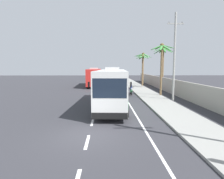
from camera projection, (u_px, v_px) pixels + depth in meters
name	position (u px, v px, depth m)	size (l,w,h in m)	color
ground_plane	(89.00, 136.00, 11.37)	(160.00, 160.00, 0.00)	#303035
sidewalk_kerb	(160.00, 103.00, 21.47)	(3.20, 90.00, 0.14)	gray
lane_markings	(115.00, 97.00, 26.05)	(3.59, 71.00, 0.01)	white
boundary_wall	(181.00, 89.00, 25.42)	(0.24, 60.00, 2.16)	#9E998E
coach_bus_foreground	(112.00, 86.00, 19.59)	(3.48, 12.64, 3.91)	silver
coach_bus_far_lane	(94.00, 77.00, 40.18)	(3.14, 11.56, 3.76)	red
motorcycle_beside_bus	(131.00, 90.00, 28.08)	(0.56, 1.96, 1.62)	black
utility_pole_mid	(174.00, 56.00, 22.71)	(1.88, 0.24, 10.06)	#9E9E99
palm_nearest	(143.00, 63.00, 39.33)	(2.73, 2.61, 6.39)	brown
palm_second	(162.00, 57.00, 26.17)	(3.17, 3.05, 7.03)	brown
palm_third	(143.00, 61.00, 42.64)	(3.91, 3.75, 7.00)	brown
palm_fourth	(163.00, 59.00, 35.05)	(3.88, 3.84, 7.50)	brown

